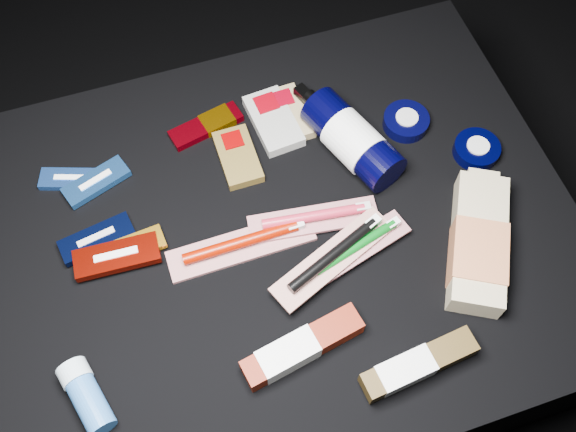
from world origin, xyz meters
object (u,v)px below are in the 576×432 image
object	(u,v)px
lotion_bottle	(352,139)
bodywash_bottle	(478,245)
deodorant_stick	(86,396)
toothpaste_carton_red	(297,349)

from	to	relation	value
lotion_bottle	bodywash_bottle	bearing A→B (deg)	-83.41
lotion_bottle	deodorant_stick	xyz separation A→B (m)	(-0.51, -0.28, -0.02)
bodywash_bottle	toothpaste_carton_red	size ratio (longest dim) A/B	1.26
lotion_bottle	deodorant_stick	world-z (taller)	lotion_bottle
bodywash_bottle	lotion_bottle	bearing A→B (deg)	145.61
lotion_bottle	bodywash_bottle	world-z (taller)	lotion_bottle
deodorant_stick	toothpaste_carton_red	world-z (taller)	deodorant_stick
lotion_bottle	toothpaste_carton_red	size ratio (longest dim) A/B	1.27
lotion_bottle	bodywash_bottle	size ratio (longest dim) A/B	1.01
deodorant_stick	bodywash_bottle	bearing A→B (deg)	-12.31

